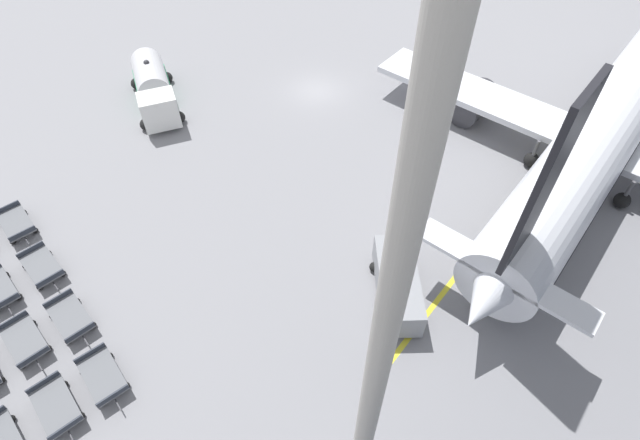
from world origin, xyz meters
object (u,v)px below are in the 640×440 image
Objects in this scene: baggage_dolly_row_mid_b_col_b at (42,267)px; baggage_dolly_row_mid_b_col_c at (71,318)px; apron_light_mast at (395,280)px; fuel_tanker_primary at (154,88)px; baggage_dolly_row_mid_b_col_a at (16,224)px; baggage_dolly_row_mid_a_col_d at (56,407)px; airplane at (606,128)px; baggage_dolly_row_mid_b_col_d at (103,376)px; service_van at (397,285)px; baggage_dolly_row_mid_a_col_c at (25,341)px.

baggage_dolly_row_mid_b_col_b is 1.00× the size of baggage_dolly_row_mid_b_col_c.
baggage_dolly_row_mid_b_col_c is 22.44m from apron_light_mast.
fuel_tanker_primary reaches higher than baggage_dolly_row_mid_b_col_a.
fuel_tanker_primary is 14.29m from baggage_dolly_row_mid_b_col_a.
baggage_dolly_row_mid_a_col_d is 4.75m from baggage_dolly_row_mid_b_col_c.
airplane is 10.79× the size of baggage_dolly_row_mid_b_col_b.
baggage_dolly_row_mid_b_col_a and baggage_dolly_row_mid_b_col_d have the same top height.
service_van is 1.52× the size of baggage_dolly_row_mid_b_col_c.
baggage_dolly_row_mid_b_col_d is at bearing -4.80° from baggage_dolly_row_mid_b_col_c.
baggage_dolly_row_mid_a_col_d is 2.26m from baggage_dolly_row_mid_b_col_d.
baggage_dolly_row_mid_a_col_d is (17.92, -16.35, -0.86)m from fuel_tanker_primary.
baggage_dolly_row_mid_b_col_d is (12.59, -0.92, 0.00)m from baggage_dolly_row_mid_b_col_a.
apron_light_mast reaches higher than baggage_dolly_row_mid_b_col_c.
baggage_dolly_row_mid_b_col_c is at bearing -128.46° from service_van.
baggage_dolly_row_mid_a_col_d is 1.01× the size of baggage_dolly_row_mid_b_col_c.
fuel_tanker_primary is at bearing -146.67° from airplane.
baggage_dolly_row_mid_b_col_b is at bearing 160.33° from baggage_dolly_row_mid_a_col_d.
baggage_dolly_row_mid_b_col_c is (8.48, -0.58, 0.00)m from baggage_dolly_row_mid_b_col_a.
baggage_dolly_row_mid_b_col_b is 25.54m from apron_light_mast.
baggage_dolly_row_mid_b_col_a and baggage_dolly_row_mid_b_col_c have the same top height.
baggage_dolly_row_mid_b_col_a is 0.12× the size of apron_light_mast.
baggage_dolly_row_mid_b_col_d is (18.06, -14.09, -0.86)m from fuel_tanker_primary.
apron_light_mast reaches higher than baggage_dolly_row_mid_b_col_b.
baggage_dolly_row_mid_b_col_b is (-8.20, 2.93, 0.00)m from baggage_dolly_row_mid_a_col_d.
service_van is at bearing 120.34° from apron_light_mast.
fuel_tanker_primary is 24.68m from service_van.
apron_light_mast reaches higher than baggage_dolly_row_mid_a_col_d.
airplane is at bearing 67.65° from baggage_dolly_row_mid_b_col_c.
baggage_dolly_row_mid_b_col_d is (0.14, 2.26, 0.00)m from baggage_dolly_row_mid_a_col_d.
baggage_dolly_row_mid_b_col_b is at bearing -54.08° from fuel_tanker_primary.
service_van reaches higher than baggage_dolly_row_mid_a_col_c.
baggage_dolly_row_mid_a_col_d is at bearing -14.34° from baggage_dolly_row_mid_b_col_a.
baggage_dolly_row_mid_b_col_a is 1.01× the size of baggage_dolly_row_mid_b_col_b.
baggage_dolly_row_mid_b_col_d is at bearing -156.10° from apron_light_mast.
apron_light_mast reaches higher than fuel_tanker_primary.
baggage_dolly_row_mid_a_col_c is 1.00× the size of baggage_dolly_row_mid_b_col_c.
fuel_tanker_primary is at bearing 137.63° from baggage_dolly_row_mid_a_col_d.
baggage_dolly_row_mid_a_col_d is 1.01× the size of baggage_dolly_row_mid_b_col_b.
service_van is 17.26m from baggage_dolly_row_mid_b_col_c.
baggage_dolly_row_mid_b_col_b is at bearing 175.60° from baggage_dolly_row_mid_b_col_c.
baggage_dolly_row_mid_b_col_c is (-10.73, -13.51, -0.64)m from service_van.
service_van reaches higher than baggage_dolly_row_mid_b_col_d.
baggage_dolly_row_mid_b_col_d is at bearing -4.19° from baggage_dolly_row_mid_b_col_a.
apron_light_mast is at bearing 23.90° from baggage_dolly_row_mid_b_col_d.
baggage_dolly_row_mid_b_col_d is (8.34, -0.67, 0.00)m from baggage_dolly_row_mid_b_col_b.
baggage_dolly_row_mid_b_col_b is 8.37m from baggage_dolly_row_mid_b_col_d.
airplane is 10.71× the size of baggage_dolly_row_mid_b_col_a.
baggage_dolly_row_mid_a_col_d is at bearing -42.37° from fuel_tanker_primary.
baggage_dolly_row_mid_b_col_a is at bearing -170.05° from apron_light_mast.
baggage_dolly_row_mid_a_col_c is at bearing -49.63° from fuel_tanker_primary.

